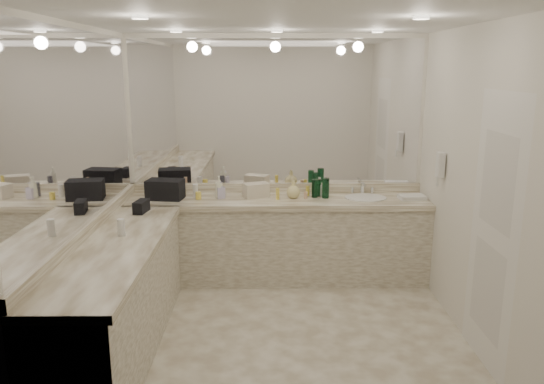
{
  "coord_description": "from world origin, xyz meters",
  "views": [
    {
      "loc": [
        -0.09,
        -4.25,
        2.27
      ],
      "look_at": [
        -0.05,
        0.4,
        1.16
      ],
      "focal_mm": 35.0,
      "sensor_mm": 36.0,
      "label": 1
    }
  ],
  "objects_px": {
    "wall_phone": "(440,165)",
    "soap_bottle_c": "(293,189)",
    "hand_towel": "(412,197)",
    "soap_bottle_b": "(221,190)",
    "cream_cosmetic_case": "(256,190)",
    "soap_bottle_a": "(219,187)",
    "black_toiletry_bag": "(165,189)",
    "sink": "(366,199)"
  },
  "relations": [
    {
      "from": "black_toiletry_bag",
      "to": "soap_bottle_b",
      "type": "distance_m",
      "value": 0.58
    },
    {
      "from": "soap_bottle_a",
      "to": "soap_bottle_c",
      "type": "relative_size",
      "value": 1.23
    },
    {
      "from": "wall_phone",
      "to": "soap_bottle_a",
      "type": "xyz_separation_m",
      "value": [
        -2.16,
        0.52,
        -0.33
      ]
    },
    {
      "from": "black_toiletry_bag",
      "to": "soap_bottle_b",
      "type": "xyz_separation_m",
      "value": [
        0.58,
        0.02,
        -0.02
      ]
    },
    {
      "from": "black_toiletry_bag",
      "to": "soap_bottle_c",
      "type": "distance_m",
      "value": 1.35
    },
    {
      "from": "wall_phone",
      "to": "soap_bottle_c",
      "type": "xyz_separation_m",
      "value": [
        -1.37,
        0.51,
        -0.35
      ]
    },
    {
      "from": "cream_cosmetic_case",
      "to": "soap_bottle_b",
      "type": "xyz_separation_m",
      "value": [
        -0.37,
        -0.06,
        0.02
      ]
    },
    {
      "from": "wall_phone",
      "to": "hand_towel",
      "type": "relative_size",
      "value": 0.89
    },
    {
      "from": "hand_towel",
      "to": "soap_bottle_b",
      "type": "distance_m",
      "value": 2.02
    },
    {
      "from": "soap_bottle_a",
      "to": "black_toiletry_bag",
      "type": "bearing_deg",
      "value": -176.41
    },
    {
      "from": "cream_cosmetic_case",
      "to": "hand_towel",
      "type": "relative_size",
      "value": 0.95
    },
    {
      "from": "black_toiletry_bag",
      "to": "soap_bottle_c",
      "type": "bearing_deg",
      "value": 1.24
    },
    {
      "from": "sink",
      "to": "hand_towel",
      "type": "xyz_separation_m",
      "value": [
        0.48,
        -0.05,
        0.03
      ]
    },
    {
      "from": "hand_towel",
      "to": "soap_bottle_b",
      "type": "height_order",
      "value": "soap_bottle_b"
    },
    {
      "from": "sink",
      "to": "soap_bottle_b",
      "type": "relative_size",
      "value": 2.42
    },
    {
      "from": "black_toiletry_bag",
      "to": "hand_towel",
      "type": "relative_size",
      "value": 1.38
    },
    {
      "from": "hand_towel",
      "to": "soap_bottle_c",
      "type": "height_order",
      "value": "soap_bottle_c"
    },
    {
      "from": "wall_phone",
      "to": "hand_towel",
      "type": "bearing_deg",
      "value": 105.4
    },
    {
      "from": "wall_phone",
      "to": "soap_bottle_b",
      "type": "height_order",
      "value": "wall_phone"
    },
    {
      "from": "cream_cosmetic_case",
      "to": "hand_towel",
      "type": "xyz_separation_m",
      "value": [
        1.65,
        -0.11,
        -0.05
      ]
    },
    {
      "from": "hand_towel",
      "to": "soap_bottle_a",
      "type": "height_order",
      "value": "soap_bottle_a"
    },
    {
      "from": "soap_bottle_a",
      "to": "soap_bottle_c",
      "type": "height_order",
      "value": "soap_bottle_a"
    },
    {
      "from": "black_toiletry_bag",
      "to": "soap_bottle_a",
      "type": "relative_size",
      "value": 1.59
    },
    {
      "from": "wall_phone",
      "to": "soap_bottle_a",
      "type": "distance_m",
      "value": 2.25
    },
    {
      "from": "black_toiletry_bag",
      "to": "hand_towel",
      "type": "height_order",
      "value": "black_toiletry_bag"
    },
    {
      "from": "cream_cosmetic_case",
      "to": "soap_bottle_c",
      "type": "distance_m",
      "value": 0.4
    },
    {
      "from": "wall_phone",
      "to": "soap_bottle_b",
      "type": "relative_size",
      "value": 1.32
    },
    {
      "from": "cream_cosmetic_case",
      "to": "hand_towel",
      "type": "height_order",
      "value": "cream_cosmetic_case"
    },
    {
      "from": "cream_cosmetic_case",
      "to": "soap_bottle_b",
      "type": "bearing_deg",
      "value": 166.54
    },
    {
      "from": "sink",
      "to": "hand_towel",
      "type": "height_order",
      "value": "hand_towel"
    },
    {
      "from": "wall_phone",
      "to": "cream_cosmetic_case",
      "type": "bearing_deg",
      "value": 162.31
    },
    {
      "from": "black_toiletry_bag",
      "to": "soap_bottle_b",
      "type": "bearing_deg",
      "value": 2.37
    },
    {
      "from": "wall_phone",
      "to": "soap_bottle_c",
      "type": "height_order",
      "value": "wall_phone"
    },
    {
      "from": "wall_phone",
      "to": "soap_bottle_c",
      "type": "bearing_deg",
      "value": 159.5
    },
    {
      "from": "cream_cosmetic_case",
      "to": "black_toiletry_bag",
      "type": "bearing_deg",
      "value": 162.7
    },
    {
      "from": "cream_cosmetic_case",
      "to": "soap_bottle_a",
      "type": "relative_size",
      "value": 1.1
    },
    {
      "from": "cream_cosmetic_case",
      "to": "soap_bottle_c",
      "type": "xyz_separation_m",
      "value": [
        0.4,
        -0.05,
        0.02
      ]
    },
    {
      "from": "cream_cosmetic_case",
      "to": "soap_bottle_a",
      "type": "height_order",
      "value": "soap_bottle_a"
    },
    {
      "from": "soap_bottle_a",
      "to": "soap_bottle_b",
      "type": "height_order",
      "value": "soap_bottle_a"
    },
    {
      "from": "sink",
      "to": "soap_bottle_a",
      "type": "relative_size",
      "value": 1.89
    },
    {
      "from": "wall_phone",
      "to": "hand_towel",
      "type": "distance_m",
      "value": 0.63
    },
    {
      "from": "soap_bottle_c",
      "to": "sink",
      "type": "bearing_deg",
      "value": -0.98
    }
  ]
}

